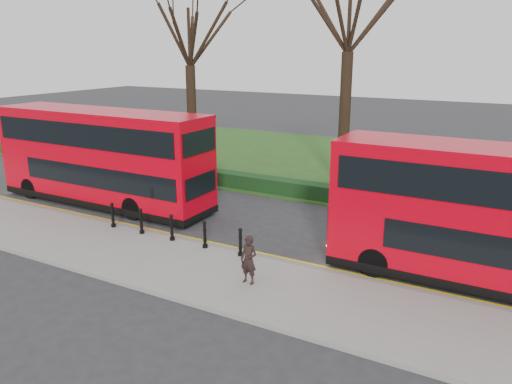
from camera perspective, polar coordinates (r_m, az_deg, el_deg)
The scene contains 12 objects.
ground at distance 20.29m, azimuth -5.28°, elevation -5.07°, with size 120.00×120.00×0.00m, color #28282B.
pavement at distance 18.06m, azimuth -10.66°, elevation -7.82°, with size 60.00×4.00×0.15m, color gray.
kerb at distance 19.50m, azimuth -6.93°, elevation -5.79°, with size 60.00×0.25×0.16m, color slate.
grass_verge at distance 33.22m, azimuth 9.34°, elevation 3.29°, with size 60.00×18.00×0.06m, color #234818.
hedge at distance 25.77m, azimuth 3.17°, elevation 0.57°, with size 60.00×0.90×0.80m, color black.
yellow_line_outer at distance 19.75m, azimuth -6.42°, elevation -5.69°, with size 60.00×0.10×0.01m, color yellow.
yellow_line_inner at distance 19.90m, azimuth -6.09°, elevation -5.51°, with size 60.00×0.10×0.01m, color yellow.
tree_left at distance 31.71m, azimuth -7.68°, elevation 17.81°, with size 7.30×7.30×11.41m.
tree_mid at distance 27.11m, azimuth 10.71°, elevation 20.37°, with size 8.29×8.29×12.96m.
bollard_row at distance 19.52m, azimuth -9.60°, elevation -4.07°, with size 6.29×0.15×1.00m.
bus_lead at distance 24.87m, azimuth -17.18°, elevation 3.75°, with size 11.37×2.61×4.53m.
pedestrian at distance 15.76m, azimuth -0.84°, elevation -7.76°, with size 0.57×0.38×1.57m, color black.
Camera 1 is at (10.72, -15.58, 7.35)m, focal length 35.00 mm.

